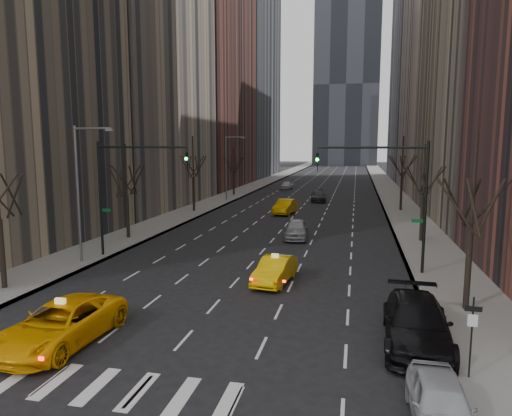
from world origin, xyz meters
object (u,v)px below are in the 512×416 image
Objects in this scene: silver_sedan_ahead at (296,229)px; parked_suv_black at (416,323)px; taxi_suv at (61,324)px; taxi_sedan at (275,270)px; parked_sedan_silver at (441,404)px.

parked_suv_black is at bearing -74.60° from silver_sedan_ahead.
taxi_suv reaches higher than silver_sedan_ahead.
taxi_sedan is at bearing 58.13° from taxi_suv.
parked_suv_black is 5.50m from parked_sedan_silver.
taxi_suv is 14.06m from parked_sedan_silver.
parked_suv_black reaches higher than taxi_sedan.
taxi_sedan is at bearing 137.45° from parked_suv_black.
silver_sedan_ahead is at bearing 77.10° from taxi_suv.
taxi_sedan is 9.79m from parked_suv_black.
taxi_suv is 1.33× the size of taxi_sedan.
taxi_sedan is 0.95× the size of silver_sedan_ahead.
silver_sedan_ahead is 0.76× the size of parked_suv_black.
taxi_sedan is 14.21m from parked_sedan_silver.
parked_sedan_silver is (0.00, -5.49, -0.19)m from parked_suv_black.
silver_sedan_ahead is 26.19m from parked_sedan_silver.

